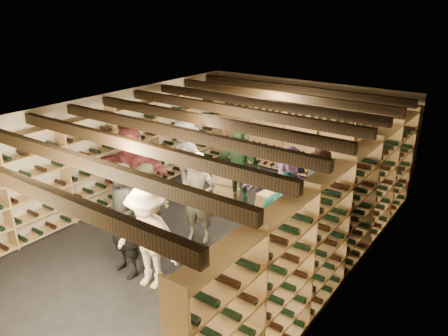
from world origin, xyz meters
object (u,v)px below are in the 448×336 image
person_9 (185,159)px  crate_stack_left (226,185)px  person_3 (148,238)px  person_10 (238,170)px  crate_stack_right (269,202)px  person_4 (284,225)px  person_12 (316,221)px  person_5 (131,169)px  person_11 (288,198)px  person_8 (319,201)px  person_2 (149,206)px  crate_loose (350,201)px  person_1 (124,221)px  person_7 (199,198)px

person_9 → crate_stack_left: bearing=8.7°
person_3 → person_9: (-1.78, 2.94, 0.05)m
person_9 → person_10: (1.35, 0.15, -0.00)m
crate_stack_right → person_10: (-0.58, -0.35, 0.72)m
person_4 → person_12: size_ratio=0.98×
person_4 → person_5: size_ratio=0.96×
person_4 → person_11: size_ratio=0.96×
person_8 → person_2: bearing=-131.3°
person_10 → person_8: bearing=-24.0°
person_11 → person_12: person_11 is taller
crate_stack_left → crate_loose: bearing=34.3°
crate_loose → person_2: size_ratio=0.31×
crate_loose → person_2: bearing=-121.4°
crate_loose → person_3: bearing=-107.7°
crate_stack_right → person_4: (1.39, -1.97, 0.74)m
person_2 → person_10: size_ratio=0.89×
crate_stack_left → person_5: person_5 is taller
person_3 → crate_stack_left: bearing=94.1°
crate_stack_right → person_9: (-1.93, -0.50, 0.73)m
person_4 → person_5: bearing=-176.4°
crate_loose → person_8: person_8 is taller
person_12 → person_1: bearing=-160.6°
person_1 → person_4: (2.09, 1.45, -0.04)m
person_9 → crate_stack_right: bearing=11.9°
person_7 → person_12: person_12 is taller
crate_stack_right → person_4: bearing=-54.8°
person_5 → person_11: person_11 is taller
crate_stack_right → person_5: bearing=-143.0°
person_9 → person_11: (2.92, -0.60, 0.05)m
person_2 → person_7: (0.58, 0.69, 0.06)m
person_8 → person_12: bearing=-54.6°
person_7 → person_9: (-1.52, 1.38, 0.04)m
crate_stack_right → person_9: size_ratio=0.29×
person_2 → person_4: size_ratio=0.88×
person_3 → person_8: bearing=47.6°
crate_stack_right → person_12: person_12 is taller
person_9 → person_5: bearing=-109.6°
person_2 → person_10: 2.27m
person_1 → person_2: 0.91m
person_10 → person_12: person_12 is taller
crate_loose → person_4: size_ratio=0.27×
person_2 → person_10: bearing=58.1°
person_11 → person_2: bearing=-139.2°
person_11 → person_4: bearing=-61.4°
person_4 → person_10: (-1.97, 1.62, -0.02)m
crate_stack_right → person_3: person_3 is taller
person_7 → person_5: bearing=158.0°
person_12 → person_8: bearing=93.7°
person_2 → person_4: person_4 is taller
person_7 → person_9: size_ratio=0.95×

